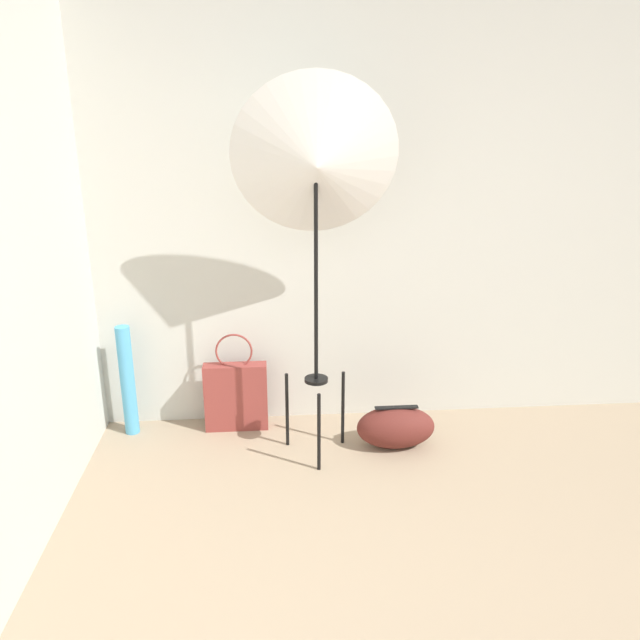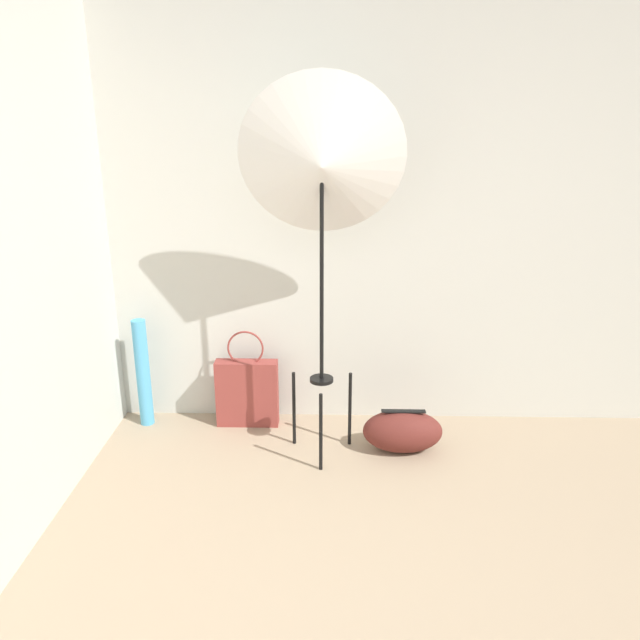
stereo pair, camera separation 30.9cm
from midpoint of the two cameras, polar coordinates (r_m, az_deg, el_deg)
name	(u,v)px [view 1 (the left image)]	position (r m, az deg, el deg)	size (l,w,h in m)	color
wall_back	(388,216)	(3.80, 3.89, 9.48)	(8.00, 0.05, 2.60)	beige
photo_umbrella	(316,165)	(3.23, -3.21, 13.99)	(0.87, 0.42, 2.09)	black
tote_bag	(236,395)	(3.94, -9.95, -6.84)	(0.39, 0.10, 0.63)	brown
duffel_bag	(395,427)	(3.74, 4.51, -9.80)	(0.46, 0.25, 0.26)	#5B231E
paper_roll	(128,381)	(4.01, -19.34, -5.32)	(0.09, 0.09, 0.69)	#4CA3D1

